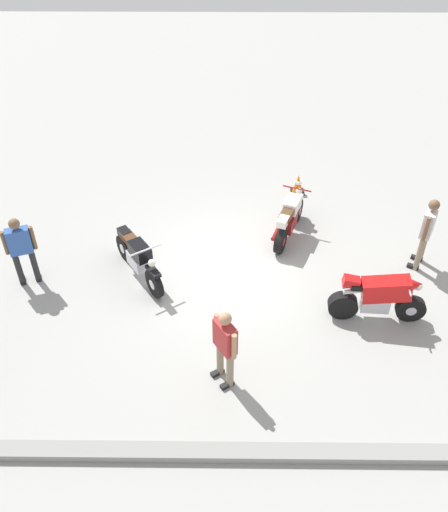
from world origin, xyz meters
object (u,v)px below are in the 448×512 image
object	(u,v)px
motorcycle_red_sportbike	(380,296)
person_in_white_shirt	(427,229)
motorcycle_black_cruiser	(138,258)
motorcycle_cream_vintage	(289,219)
person_in_blue_shirt	(21,247)
person_in_red_shirt	(225,344)
traffic_cone	(298,184)

from	to	relation	value
motorcycle_red_sportbike	person_in_white_shirt	distance (m)	2.19
motorcycle_black_cruiser	person_in_white_shirt	bearing A→B (deg)	60.02
motorcycle_red_sportbike	motorcycle_cream_vintage	xyz separation A→B (m)	(1.56, -2.77, -0.11)
person_in_blue_shirt	person_in_red_shirt	xyz separation A→B (m)	(-4.30, 2.61, -0.01)
motorcycle_black_cruiser	traffic_cone	xyz separation A→B (m)	(-3.83, -3.47, -0.26)
motorcycle_red_sportbike	person_in_white_shirt	bearing A→B (deg)	55.88
motorcycle_black_cruiser	motorcycle_cream_vintage	distance (m)	3.74
person_in_red_shirt	traffic_cone	distance (m)	6.63
motorcycle_black_cruiser	motorcycle_red_sportbike	bearing A→B (deg)	41.85
motorcycle_black_cruiser	person_in_white_shirt	distance (m)	6.32
motorcycle_red_sportbike	person_in_blue_shirt	distance (m)	7.44
person_in_blue_shirt	person_in_white_shirt	world-z (taller)	person_in_white_shirt
person_in_white_shirt	traffic_cone	world-z (taller)	person_in_white_shirt
traffic_cone	motorcycle_red_sportbike	bearing A→B (deg)	103.71
motorcycle_red_sportbike	person_in_red_shirt	world-z (taller)	person_in_red_shirt
motorcycle_cream_vintage	person_in_blue_shirt	size ratio (longest dim) A/B	1.11
motorcycle_red_sportbike	person_in_blue_shirt	world-z (taller)	person_in_blue_shirt
motorcycle_cream_vintage	person_in_blue_shirt	distance (m)	6.08
motorcycle_red_sportbike	person_in_red_shirt	bearing A→B (deg)	-148.96
person_in_white_shirt	person_in_blue_shirt	bearing A→B (deg)	33.05
person_in_white_shirt	person_in_red_shirt	bearing A→B (deg)	65.52
motorcycle_black_cruiser	traffic_cone	size ratio (longest dim) A/B	3.39
motorcycle_black_cruiser	motorcycle_red_sportbike	world-z (taller)	motorcycle_red_sportbike
motorcycle_black_cruiser	motorcycle_red_sportbike	distance (m)	5.13
motorcycle_cream_vintage	person_in_white_shirt	world-z (taller)	person_in_white_shirt
motorcycle_red_sportbike	motorcycle_cream_vintage	size ratio (longest dim) A/B	1.05
person_in_red_shirt	person_in_white_shirt	bearing A→B (deg)	-176.03
motorcycle_black_cruiser	person_in_red_shirt	distance (m)	3.45
traffic_cone	motorcycle_black_cruiser	bearing A→B (deg)	42.18
motorcycle_cream_vintage	traffic_cone	world-z (taller)	motorcycle_cream_vintage
motorcycle_black_cruiser	motorcycle_cream_vintage	xyz separation A→B (m)	(-3.42, -1.53, -0.03)
person_in_white_shirt	traffic_cone	distance (m)	3.97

